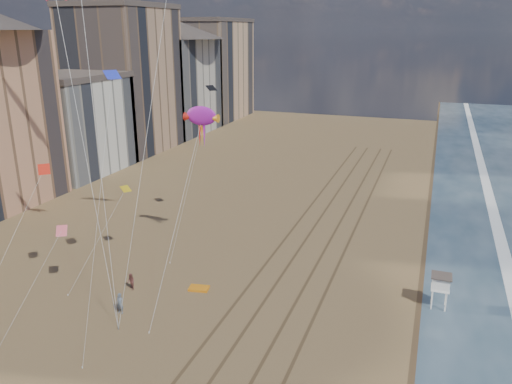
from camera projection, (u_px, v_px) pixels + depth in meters
The scene contains 10 objects.
wet_sand at pixel (464, 255), 55.86m from camera, with size 260.00×260.00×0.00m, color #42301E.
foam at pixel (506, 260), 54.49m from camera, with size 260.00×260.00×0.00m, color white.
tracks at pixel (299, 270), 52.29m from camera, with size 7.68×120.00×0.01m.
buildings at pixel (107, 87), 95.60m from camera, with size 34.72×131.35×29.00m.
lifeguard_stand at pixel (441, 283), 44.61m from camera, with size 1.77×1.77×3.20m.
grounded_kite at pixel (199, 288), 48.43m from camera, with size 1.90×1.21×0.22m, color orange.
show_kite at pixel (201, 116), 51.22m from camera, with size 3.88×8.24×21.56m.
kite_flyer_a at pixel (120, 303), 44.12m from camera, with size 0.70×0.46×1.93m, color slate.
kite_flyer_b at pixel (131, 282), 48.17m from camera, with size 0.82×0.64×1.68m, color brown.
small_kites at pixel (115, 147), 46.58m from camera, with size 9.36×20.43×15.05m.
Camera 1 is at (14.49, -15.85, 24.04)m, focal length 35.00 mm.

